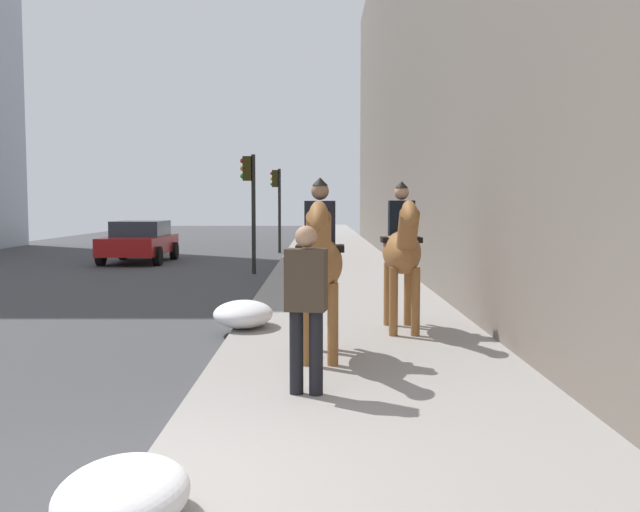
% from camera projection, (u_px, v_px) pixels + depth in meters
% --- Properties ---
extents(sidewalk_slab, '(120.00, 3.83, 0.12)m').
position_uv_depth(sidewalk_slab, '(408.00, 502.00, 4.63)').
color(sidewalk_slab, gray).
rests_on(sidewalk_slab, ground).
extents(mounted_horse_near, '(2.15, 0.61, 2.24)m').
position_uv_depth(mounted_horse_near, '(320.00, 260.00, 8.58)').
color(mounted_horse_near, brown).
rests_on(mounted_horse_near, sidewalk_slab).
extents(mounted_horse_far, '(2.15, 0.60, 2.25)m').
position_uv_depth(mounted_horse_far, '(402.00, 249.00, 10.44)').
color(mounted_horse_far, brown).
rests_on(mounted_horse_far, sidewalk_slab).
extents(pedestrian_greeting, '(0.32, 0.44, 1.70)m').
position_uv_depth(pedestrian_greeting, '(306.00, 298.00, 6.97)').
color(pedestrian_greeting, black).
rests_on(pedestrian_greeting, sidewalk_slab).
extents(car_near_lane, '(4.13, 2.12, 1.44)m').
position_uv_depth(car_near_lane, '(140.00, 241.00, 24.28)').
color(car_near_lane, maroon).
rests_on(car_near_lane, ground).
extents(traffic_light_near_curb, '(0.20, 0.44, 3.45)m').
position_uv_depth(traffic_light_near_curb, '(250.00, 194.00, 20.15)').
color(traffic_light_near_curb, black).
rests_on(traffic_light_near_curb, ground).
extents(traffic_light_far_curb, '(0.20, 0.44, 3.47)m').
position_uv_depth(traffic_light_far_curb, '(277.00, 196.00, 28.81)').
color(traffic_light_far_curb, black).
rests_on(traffic_light_far_curb, ground).
extents(snow_pile_near, '(1.03, 0.80, 0.36)m').
position_uv_depth(snow_pile_near, '(123.00, 494.00, 4.18)').
color(snow_pile_near, white).
rests_on(snow_pile_near, sidewalk_slab).
extents(snow_pile_far, '(1.20, 0.92, 0.41)m').
position_uv_depth(snow_pile_far, '(243.00, 314.00, 10.86)').
color(snow_pile_far, white).
rests_on(snow_pile_far, sidewalk_slab).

